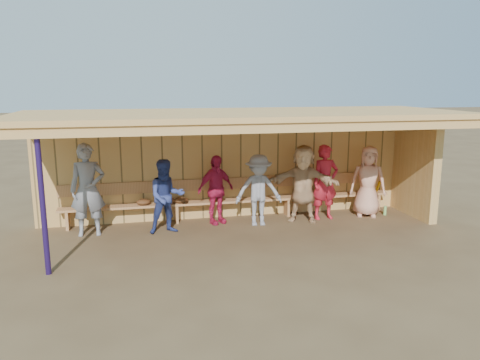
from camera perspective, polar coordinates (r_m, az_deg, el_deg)
name	(u,v)px	position (r m, az deg, el deg)	size (l,w,h in m)	color
ground	(244,233)	(9.80, 0.45, -6.43)	(90.00, 90.00, 0.00)	brown
player_a	(88,190)	(9.91, -18.06, -1.14)	(0.69, 0.45, 1.89)	gray
player_c	(166,196)	(9.72, -8.96, -2.00)	(0.75, 0.58, 1.54)	navy
player_d	(216,190)	(10.27, -2.98, -1.18)	(0.89, 0.37, 1.52)	#C9204B
player_e	(259,190)	(10.15, 2.28, -1.24)	(1.01, 0.58, 1.56)	gray
player_f	(303,184)	(10.49, 7.68, -0.43)	(1.60, 0.51, 1.73)	tan
player_g	(325,182)	(10.77, 10.34, -0.27)	(0.62, 0.41, 1.70)	red
player_h	(368,181)	(11.23, 15.32, -0.16)	(0.81, 0.52, 1.65)	#E09C7E
dugout_structure	(254,147)	(10.17, 1.72, 4.03)	(8.80, 3.20, 2.50)	tan
bench	(233,196)	(10.71, -0.91, -1.93)	(7.60, 0.34, 0.93)	tan
dugout_equipment	(205,200)	(10.48, -4.24, -2.47)	(5.75, 0.62, 0.80)	yellow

